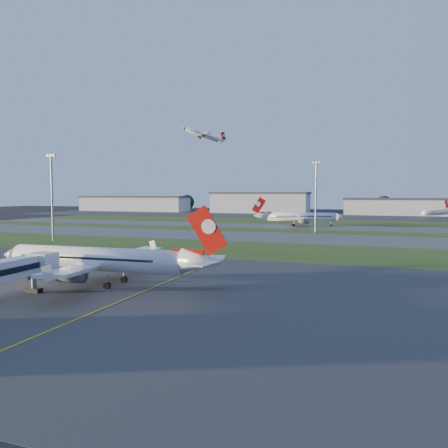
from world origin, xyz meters
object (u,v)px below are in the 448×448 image
at_px(airliner_taxiing, 301,217).
at_px(light_mast_west, 52,191).
at_px(airliner_parked, 98,260).
at_px(mini_jet_near, 436,212).
at_px(light_mast_centre, 316,192).

distance_m(airliner_taxiing, light_mast_west, 103.34).
distance_m(airliner_parked, light_mast_west, 71.31).
height_order(airliner_parked, light_mast_west, light_mast_west).
height_order(airliner_parked, airliner_taxiing, airliner_taxiing).
bearing_deg(mini_jet_near, airliner_parked, -165.12).
xyz_separation_m(airliner_taxiing, mini_jet_near, (62.97, 89.71, -0.68)).
relative_size(airliner_taxiing, light_mast_centre, 1.38).
bearing_deg(light_mast_centre, airliner_taxiing, 110.11).
relative_size(airliner_parked, mini_jet_near, 1.43).
bearing_deg(airliner_taxiing, airliner_parked, 71.32).
bearing_deg(light_mast_west, mini_jet_near, 54.64).
xyz_separation_m(mini_jet_near, light_mast_west, (-122.91, -173.19, 11.53)).
bearing_deg(airliner_parked, light_mast_centre, 76.61).
height_order(light_mast_west, light_mast_centre, same).
distance_m(light_mast_west, light_mast_centre, 89.64).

